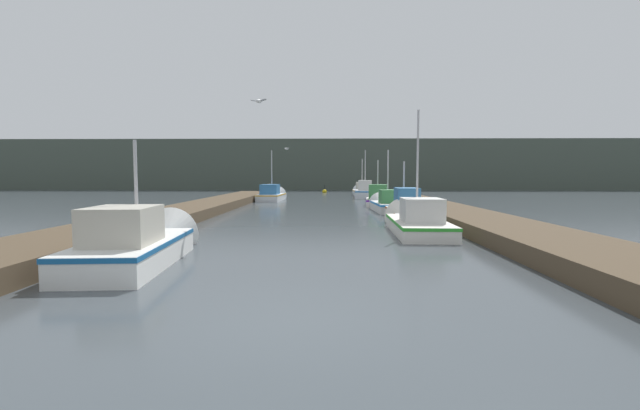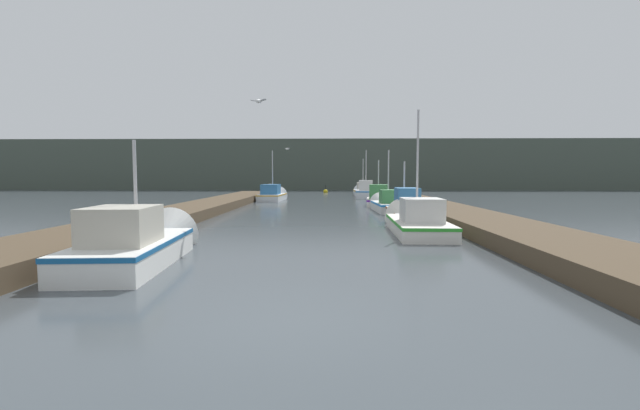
{
  "view_description": "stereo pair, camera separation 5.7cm",
  "coord_description": "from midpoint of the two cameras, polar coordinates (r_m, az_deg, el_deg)",
  "views": [
    {
      "loc": [
        0.55,
        -5.82,
        2.13
      ],
      "look_at": [
        0.23,
        10.77,
        0.94
      ],
      "focal_mm": 24.0,
      "sensor_mm": 36.0,
      "label": 1
    },
    {
      "loc": [
        0.61,
        -5.82,
        2.13
      ],
      "look_at": [
        0.23,
        10.77,
        0.94
      ],
      "focal_mm": 24.0,
      "sensor_mm": 36.0,
      "label": 2
    }
  ],
  "objects": [
    {
      "name": "fishing_boat_5",
      "position": [
        35.47,
        -6.4,
        1.34
      ],
      "size": [
        1.98,
        5.2,
        4.63
      ],
      "rotation": [
        0.0,
        0.0,
        -0.05
      ],
      "color": "silver",
      "rests_on": "ground_plane"
    },
    {
      "name": "seagull_1",
      "position": [
        29.01,
        -4.53,
        7.5
      ],
      "size": [
        0.39,
        0.53,
        0.12
      ],
      "rotation": [
        0.0,
        0.0,
        2.13
      ],
      "color": "white"
    },
    {
      "name": "fishing_boat_3",
      "position": [
        25.45,
        8.77,
        0.11
      ],
      "size": [
        1.73,
        5.01,
        4.0
      ],
      "rotation": [
        0.0,
        0.0,
        0.04
      ],
      "color": "silver",
      "rests_on": "ground_plane"
    },
    {
      "name": "fishing_boat_1",
      "position": [
        16.64,
        12.32,
        -2.04
      ],
      "size": [
        1.94,
        6.06,
        5.05
      ],
      "rotation": [
        0.0,
        0.0,
        -0.03
      ],
      "color": "silver",
      "rests_on": "ground_plane"
    },
    {
      "name": "distant_shore_ridge",
      "position": [
        64.96,
        0.6,
        5.26
      ],
      "size": [
        120.0,
        16.0,
        6.85
      ],
      "color": "#424C42",
      "rests_on": "ground_plane"
    },
    {
      "name": "dock_left",
      "position": [
        23.04,
        -16.99,
        -0.76
      ],
      "size": [
        2.81,
        40.0,
        0.5
      ],
      "color": "#4C3D2B",
      "rests_on": "ground_plane"
    },
    {
      "name": "fishing_boat_0",
      "position": [
        11.45,
        -22.84,
        -4.63
      ],
      "size": [
        2.11,
        5.34,
        3.47
      ],
      "rotation": [
        0.0,
        0.0,
        0.08
      ],
      "color": "silver",
      "rests_on": "ground_plane"
    },
    {
      "name": "mooring_piling_0",
      "position": [
        43.32,
        -6.86,
        2.05
      ],
      "size": [
        0.34,
        0.34,
        1.18
      ],
      "color": "#473523",
      "rests_on": "ground_plane"
    },
    {
      "name": "fishing_boat_7",
      "position": [
        44.17,
        5.54,
        1.85
      ],
      "size": [
        1.77,
        5.26,
        4.26
      ],
      "rotation": [
        0.0,
        0.0,
        0.0
      ],
      "color": "silver",
      "rests_on": "ground_plane"
    },
    {
      "name": "fishing_boat_6",
      "position": [
        39.21,
        5.98,
        1.72
      ],
      "size": [
        2.11,
        5.12,
        4.76
      ],
      "rotation": [
        0.0,
        0.0,
        -0.09
      ],
      "color": "silver",
      "rests_on": "ground_plane"
    },
    {
      "name": "fishing_boat_4",
      "position": [
        29.83,
        7.63,
        0.83
      ],
      "size": [
        1.95,
        4.58,
        3.6
      ],
      "rotation": [
        0.0,
        0.0,
        -0.1
      ],
      "color": "silver",
      "rests_on": "ground_plane"
    },
    {
      "name": "mooring_piling_1",
      "position": [
        47.88,
        6.58,
        2.32
      ],
      "size": [
        0.26,
        0.26,
        1.3
      ],
      "color": "#473523",
      "rests_on": "ground_plane"
    },
    {
      "name": "seagull_lead",
      "position": [
        14.27,
        -8.28,
        13.55
      ],
      "size": [
        0.55,
        0.33,
        0.12
      ],
      "rotation": [
        0.0,
        0.0,
        5.88
      ],
      "color": "white"
    },
    {
      "name": "ground_plane",
      "position": [
        6.23,
        -4.5,
        -15.93
      ],
      "size": [
        200.0,
        200.0,
        0.0
      ],
      "color": "#3D4449"
    },
    {
      "name": "fishing_boat_2",
      "position": [
        21.48,
        10.85,
        -0.54
      ],
      "size": [
        1.65,
        6.48,
        3.19
      ],
      "rotation": [
        0.0,
        0.0,
        -0.04
      ],
      "color": "silver",
      "rests_on": "ground_plane"
    },
    {
      "name": "channel_buoy",
      "position": [
        49.49,
        0.58,
        1.82
      ],
      "size": [
        0.52,
        0.52,
        1.02
      ],
      "color": "gold",
      "rests_on": "ground_plane"
    },
    {
      "name": "dock_right",
      "position": [
        22.71,
        16.4,
        -0.82
      ],
      "size": [
        2.81,
        40.0,
        0.5
      ],
      "color": "#4C3D2B",
      "rests_on": "ground_plane"
    }
  ]
}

